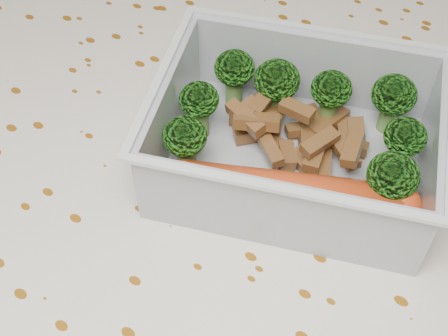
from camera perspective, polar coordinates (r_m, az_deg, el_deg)
The scene contains 6 objects.
dining_table at distance 0.53m, azimuth 0.34°, elevation -8.19°, with size 1.40×0.90×0.75m.
tablecloth at distance 0.48m, azimuth 0.36°, elevation -5.12°, with size 1.46×0.96×0.19m.
lunch_container at distance 0.45m, azimuth 6.51°, elevation 2.13°, with size 0.25×0.22×0.07m.
broccoli_florets at distance 0.46m, azimuth 7.48°, elevation 5.05°, with size 0.18×0.16×0.05m.
meat_pile at distance 0.47m, azimuth 6.66°, elevation 3.18°, with size 0.11×0.09×0.03m.
sausage at distance 0.43m, azimuth 6.08°, elevation -2.30°, with size 0.16×0.10×0.03m.
Camera 1 is at (0.16, -0.22, 1.12)m, focal length 50.00 mm.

